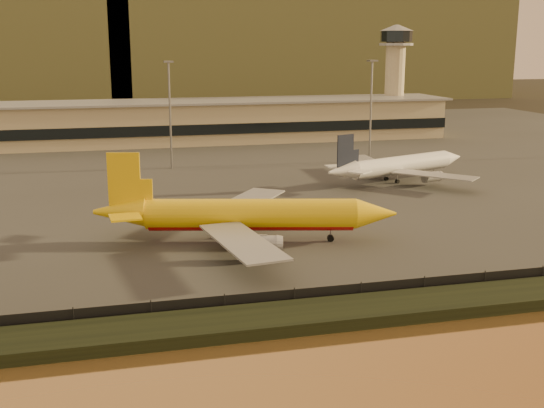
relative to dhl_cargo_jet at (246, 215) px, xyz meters
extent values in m
plane|color=black|center=(5.78, -14.42, -4.27)|extent=(900.00, 900.00, 0.00)
cube|color=black|center=(5.78, -31.42, -3.57)|extent=(320.00, 7.00, 1.40)
cube|color=#2D2D2D|center=(5.78, 80.58, -4.17)|extent=(320.00, 220.00, 0.20)
cube|color=black|center=(5.78, -27.42, -2.97)|extent=(300.00, 0.05, 2.20)
cube|color=tan|center=(5.78, 110.58, 1.93)|extent=(160.00, 22.00, 12.00)
cube|color=black|center=(5.78, 99.38, 0.93)|extent=(160.00, 0.60, 3.00)
cube|color=gray|center=(5.78, 110.58, 8.23)|extent=(164.00, 24.00, 0.60)
cylinder|color=tan|center=(75.78, 116.58, 10.93)|extent=(6.40, 6.40, 30.00)
cylinder|color=black|center=(75.78, 116.58, 27.68)|extent=(10.40, 10.40, 3.50)
cone|color=gray|center=(75.78, 116.58, 30.43)|extent=(11.20, 11.20, 2.00)
cylinder|color=gray|center=(75.78, 116.58, 25.13)|extent=(11.20, 11.20, 0.80)
cylinder|color=slate|center=(-4.22, 65.58, 8.43)|extent=(0.50, 0.50, 25.00)
cube|color=slate|center=(-4.22, 65.58, 21.13)|extent=(2.20, 2.20, 0.40)
cylinder|color=slate|center=(45.78, 63.58, 8.43)|extent=(0.50, 0.50, 25.00)
cube|color=slate|center=(45.78, 63.58, 21.13)|extent=(2.20, 2.20, 0.40)
cube|color=#68673C|center=(95.78, 325.58, 30.73)|extent=(220.00, 160.00, 70.00)
cylinder|color=yellow|center=(0.81, -0.20, 0.25)|extent=(31.61, 11.87, 4.54)
cylinder|color=#B60C0A|center=(0.81, -0.20, -0.55)|extent=(30.53, 10.70, 3.54)
cone|color=yellow|center=(19.04, -4.65, 0.25)|extent=(7.02, 5.86, 4.54)
cone|color=yellow|center=(-18.28, 4.47, 0.59)|extent=(8.71, 6.28, 4.54)
cube|color=yellow|center=(-17.43, 4.26, 5.58)|extent=(4.75, 1.49, 7.95)
cube|color=yellow|center=(-15.50, 8.46, 0.93)|extent=(5.98, 5.96, 0.27)
cube|color=yellow|center=(-17.66, -0.36, 0.93)|extent=(4.67, 4.63, 0.27)
cube|color=gray|center=(2.83, 11.76, -0.55)|extent=(16.44, 19.52, 0.27)
cylinder|color=gray|center=(4.25, 8.38, -1.80)|extent=(5.68, 3.67, 2.50)
cube|color=gray|center=(-2.91, -11.74, -0.55)|extent=(8.87, 20.32, 0.27)
cylinder|color=gray|center=(-0.09, -9.39, -1.80)|extent=(5.68, 3.67, 2.50)
cylinder|color=black|center=(12.47, -3.05, -3.57)|extent=(1.16, 1.01, 1.00)
cylinder|color=slate|center=(12.47, -3.05, -3.05)|extent=(0.17, 0.17, 2.04)
cylinder|color=black|center=(-2.86, -1.40, -3.57)|extent=(1.16, 1.01, 1.00)
cylinder|color=slate|center=(-2.86, -1.40, -3.05)|extent=(0.17, 0.17, 2.04)
cylinder|color=black|center=(-1.89, 2.56, -3.57)|extent=(1.16, 1.01, 1.00)
cylinder|color=slate|center=(-1.89, 2.56, -3.05)|extent=(0.17, 0.17, 2.04)
cylinder|color=white|center=(42.98, 38.31, -0.49)|extent=(26.76, 12.97, 3.77)
cylinder|color=gray|center=(42.98, 38.31, -1.15)|extent=(25.76, 11.93, 2.94)
cone|color=white|center=(58.18, 43.94, -0.49)|extent=(6.26, 5.37, 3.77)
cone|color=white|center=(27.08, 32.41, -0.20)|extent=(7.67, 5.89, 3.77)
cube|color=black|center=(27.78, 32.67, 3.94)|extent=(3.99, 1.72, 6.60)
cube|color=white|center=(27.18, 36.47, 0.08)|extent=(3.91, 3.73, 0.23)
cube|color=white|center=(29.80, 29.40, 0.08)|extent=(5.18, 5.15, 0.23)
cube|color=gray|center=(38.67, 47.76, -1.15)|extent=(5.77, 17.11, 0.23)
cylinder|color=gray|center=(41.32, 46.03, -2.18)|extent=(4.96, 3.52, 2.07)
cube|color=gray|center=(45.87, 28.33, -1.15)|extent=(15.32, 16.09, 0.23)
cylinder|color=gray|center=(46.76, 31.37, -2.18)|extent=(4.96, 3.52, 2.07)
cylinder|color=black|center=(52.70, 41.91, -3.65)|extent=(1.01, 0.91, 0.83)
cylinder|color=slate|center=(52.70, 41.91, -3.22)|extent=(0.20, 0.20, 1.70)
cylinder|color=black|center=(40.92, 35.73, -3.65)|extent=(1.01, 0.91, 0.83)
cylinder|color=slate|center=(40.92, 35.73, -3.22)|extent=(0.20, 0.20, 1.70)
cylinder|color=black|center=(39.74, 38.91, -3.65)|extent=(1.01, 0.91, 0.83)
cylinder|color=slate|center=(39.74, 38.91, -3.22)|extent=(0.20, 0.20, 1.70)
cube|color=yellow|center=(13.58, 8.35, -3.19)|extent=(3.97, 1.94, 1.75)
cube|color=white|center=(-10.74, 19.46, -3.26)|extent=(3.87, 2.38, 1.62)
camera|label=1|loc=(-20.39, -96.98, 24.92)|focal=45.00mm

